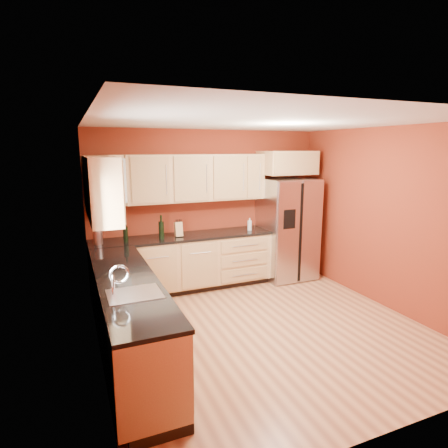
{
  "coord_description": "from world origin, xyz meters",
  "views": [
    {
      "loc": [
        -2.2,
        -3.94,
        2.29
      ],
      "look_at": [
        -0.17,
        0.9,
        1.23
      ],
      "focal_mm": 30.0,
      "sensor_mm": 36.0,
      "label": 1
    }
  ],
  "objects_px": {
    "canister_left": "(98,238)",
    "knife_block": "(179,229)",
    "refrigerator": "(287,229)",
    "wine_bottle_a": "(125,232)",
    "soap_dispenser": "(250,224)"
  },
  "relations": [
    {
      "from": "canister_left",
      "to": "knife_block",
      "type": "xyz_separation_m",
      "value": [
        1.22,
        0.04,
        0.02
      ]
    },
    {
      "from": "refrigerator",
      "to": "wine_bottle_a",
      "type": "relative_size",
      "value": 5.62
    },
    {
      "from": "knife_block",
      "to": "soap_dispenser",
      "type": "bearing_deg",
      "value": 0.05
    },
    {
      "from": "canister_left",
      "to": "refrigerator",
      "type": "bearing_deg",
      "value": -0.22
    },
    {
      "from": "refrigerator",
      "to": "knife_block",
      "type": "relative_size",
      "value": 7.79
    },
    {
      "from": "canister_left",
      "to": "soap_dispenser",
      "type": "distance_m",
      "value": 2.46
    },
    {
      "from": "soap_dispenser",
      "to": "wine_bottle_a",
      "type": "bearing_deg",
      "value": -179.61
    },
    {
      "from": "refrigerator",
      "to": "knife_block",
      "type": "xyz_separation_m",
      "value": [
        -1.98,
        0.06,
        0.14
      ]
    },
    {
      "from": "refrigerator",
      "to": "canister_left",
      "type": "xyz_separation_m",
      "value": [
        -3.2,
        0.01,
        0.12
      ]
    },
    {
      "from": "refrigerator",
      "to": "soap_dispenser",
      "type": "xyz_separation_m",
      "value": [
        -0.74,
        0.02,
        0.14
      ]
    },
    {
      "from": "refrigerator",
      "to": "soap_dispenser",
      "type": "distance_m",
      "value": 0.75
    },
    {
      "from": "soap_dispenser",
      "to": "knife_block",
      "type": "bearing_deg",
      "value": 178.46
    },
    {
      "from": "canister_left",
      "to": "knife_block",
      "type": "height_order",
      "value": "knife_block"
    },
    {
      "from": "canister_left",
      "to": "wine_bottle_a",
      "type": "xyz_separation_m",
      "value": [
        0.39,
        -0.0,
        0.07
      ]
    },
    {
      "from": "refrigerator",
      "to": "knife_block",
      "type": "height_order",
      "value": "refrigerator"
    }
  ]
}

